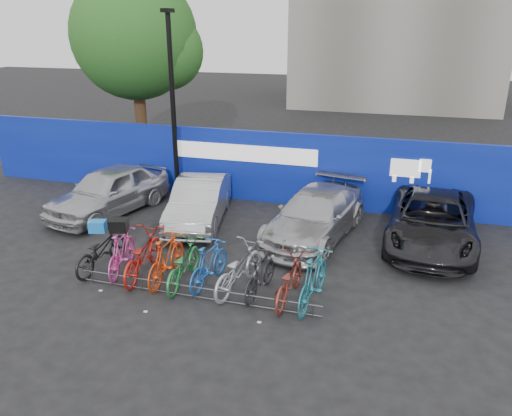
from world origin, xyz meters
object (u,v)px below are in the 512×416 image
at_px(bike_3, 166,259).
at_px(bike_9, 313,279).
at_px(bike_6, 238,269).
at_px(bike_7, 260,274).
at_px(bike_0, 101,250).
at_px(bike_8, 289,280).
at_px(car_3, 432,221).
at_px(bike_1, 122,251).
at_px(bike_5, 209,264).
at_px(bike_rack, 195,292).
at_px(lamppost, 173,103).
at_px(bike_4, 183,264).
at_px(tree, 140,39).
at_px(car_2, 315,215).
at_px(bike_2, 142,255).
at_px(car_1, 199,201).
at_px(car_0, 109,191).

relative_size(bike_3, bike_9, 0.94).
relative_size(bike_6, bike_7, 1.21).
height_order(bike_0, bike_8, bike_0).
xyz_separation_m(car_3, bike_6, (-4.23, -3.87, -0.15)).
bearing_deg(bike_1, bike_6, 168.83).
xyz_separation_m(bike_5, bike_9, (2.44, -0.16, 0.07)).
bearing_deg(bike_rack, bike_9, 11.74).
bearing_deg(lamppost, bike_4, -63.89).
distance_m(tree, bike_8, 14.14).
bearing_deg(bike_6, bike_7, -176.57).
bearing_deg(car_2, tree, 153.95).
xyz_separation_m(bike_0, bike_8, (4.73, -0.14, -0.01)).
bearing_deg(car_2, bike_3, -118.13).
height_order(bike_3, bike_4, bike_3).
bearing_deg(bike_1, bike_4, 165.34).
distance_m(bike_2, bike_7, 2.93).
height_order(tree, bike_6, tree).
xyz_separation_m(bike_rack, bike_6, (0.77, 0.66, 0.36)).
bearing_deg(bike_3, bike_0, -2.62).
bearing_deg(car_2, bike_1, -129.06).
distance_m(car_1, car_3, 6.67).
xyz_separation_m(lamppost, bike_8, (5.16, -5.47, -2.79)).
bearing_deg(bike_3, bike_5, -175.21).
relative_size(car_3, bike_6, 2.44).
distance_m(bike_1, bike_8, 4.15).
relative_size(tree, bike_9, 3.93).
height_order(lamppost, bike_9, lamppost).
bearing_deg(car_0, bike_7, -17.53).
relative_size(car_1, bike_8, 2.18).
distance_m(bike_8, bike_9, 0.55).
xyz_separation_m(bike_0, bike_7, (4.07, -0.09, 0.00)).
bearing_deg(bike_6, bike_1, 11.83).
xyz_separation_m(bike_1, bike_8, (4.15, -0.15, -0.05)).
distance_m(lamppost, bike_6, 7.20).
xyz_separation_m(bike_2, bike_7, (2.93, -0.08, -0.04)).
distance_m(bike_5, bike_6, 0.71).
bearing_deg(bike_1, bike_9, 167.27).
bearing_deg(bike_9, bike_2, 5.01).
bearing_deg(lamppost, tree, 127.51).
distance_m(bike_rack, bike_8, 2.06).
distance_m(bike_2, bike_9, 4.12).
distance_m(bike_rack, car_2, 4.54).
relative_size(lamppost, bike_7, 3.70).
bearing_deg(bike_6, car_0, -20.28).
height_order(bike_1, bike_7, bike_1).
relative_size(tree, car_3, 1.60).
distance_m(tree, bike_9, 14.45).
xyz_separation_m(car_3, bike_1, (-7.20, -3.85, -0.14)).
bearing_deg(bike_rack, bike_8, 15.17).
distance_m(lamppost, bike_2, 6.21).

